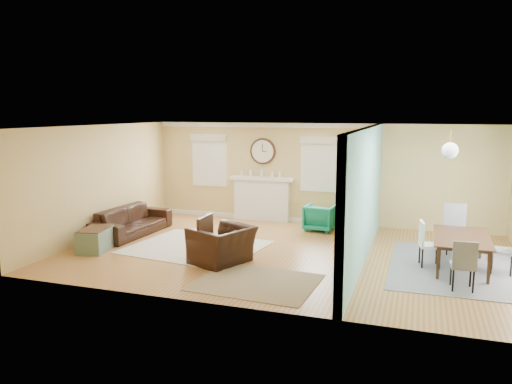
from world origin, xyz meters
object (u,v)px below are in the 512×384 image
green_chair (320,218)px  credenza (355,221)px  sofa (132,221)px  dining_table (463,253)px  eames_chair (222,245)px

green_chair → credenza: bearing=157.6°
sofa → green_chair: 4.54m
sofa → credenza: credenza is taller
sofa → dining_table: 7.29m
sofa → eames_chair: bearing=-113.1°
green_chair → dining_table: 3.79m
eames_chair → green_chair: bearing=-179.4°
sofa → dining_table: size_ratio=1.26×
credenza → dining_table: bearing=-37.3°
green_chair → credenza: 1.03m
credenza → eames_chair: bearing=-128.3°
sofa → dining_table: bearing=-89.6°
eames_chair → credenza: size_ratio=0.69×
eames_chair → credenza: 3.51m
eames_chair → dining_table: 4.51m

